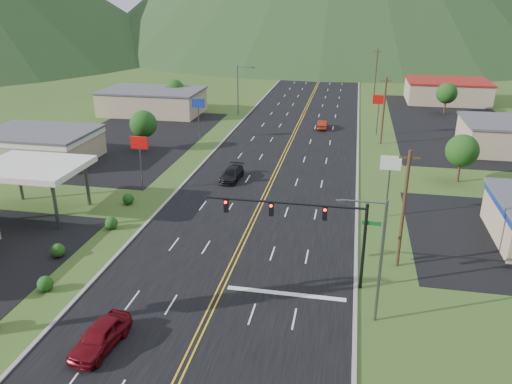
% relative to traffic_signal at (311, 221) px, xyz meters
% --- Properties ---
extents(curb_west, '(0.30, 460.00, 0.14)m').
position_rel_traffic_signal_xyz_m(curb_west, '(-16.63, -14.00, -5.33)').
color(curb_west, gray).
rests_on(curb_west, ground).
extents(traffic_signal, '(13.10, 0.43, 7.00)m').
position_rel_traffic_signal_xyz_m(traffic_signal, '(0.00, 0.00, 0.00)').
color(traffic_signal, black).
rests_on(traffic_signal, ground).
extents(streetlight_east, '(3.28, 0.25, 9.00)m').
position_rel_traffic_signal_xyz_m(streetlight_east, '(4.70, -4.00, -0.15)').
color(streetlight_east, '#59595E').
rests_on(streetlight_east, ground).
extents(streetlight_west, '(3.28, 0.25, 9.00)m').
position_rel_traffic_signal_xyz_m(streetlight_west, '(-18.16, 56.00, -0.15)').
color(streetlight_west, '#59595E').
rests_on(streetlight_west, ground).
extents(gas_canopy, '(10.00, 8.00, 5.30)m').
position_rel_traffic_signal_xyz_m(gas_canopy, '(-28.48, 8.00, -0.46)').
color(gas_canopy, white).
rests_on(gas_canopy, ground).
extents(building_west_mid, '(14.40, 10.40, 4.10)m').
position_rel_traffic_signal_xyz_m(building_west_mid, '(-38.48, 24.00, -3.06)').
color(building_west_mid, tan).
rests_on(building_west_mid, ground).
extents(building_west_far, '(18.40, 11.40, 4.50)m').
position_rel_traffic_signal_xyz_m(building_west_far, '(-34.48, 54.00, -3.07)').
color(building_west_far, tan).
rests_on(building_west_far, ground).
extents(building_east_far, '(16.40, 12.40, 4.50)m').
position_rel_traffic_signal_xyz_m(building_east_far, '(21.52, 76.00, -3.07)').
color(building_east_far, tan).
rests_on(building_east_far, ground).
extents(pole_sign_west_a, '(2.00, 0.18, 6.40)m').
position_rel_traffic_signal_xyz_m(pole_sign_west_a, '(-20.48, 16.00, -0.28)').
color(pole_sign_west_a, '#59595E').
rests_on(pole_sign_west_a, ground).
extents(pole_sign_west_b, '(2.00, 0.18, 6.40)m').
position_rel_traffic_signal_xyz_m(pole_sign_west_b, '(-20.48, 38.00, -0.28)').
color(pole_sign_west_b, '#59595E').
rests_on(pole_sign_west_b, ground).
extents(pole_sign_east_a, '(2.00, 0.18, 6.40)m').
position_rel_traffic_signal_xyz_m(pole_sign_east_a, '(6.52, 14.00, -0.28)').
color(pole_sign_east_a, '#59595E').
rests_on(pole_sign_east_a, ground).
extents(pole_sign_east_b, '(2.00, 0.18, 6.40)m').
position_rel_traffic_signal_xyz_m(pole_sign_east_b, '(6.52, 46.00, -0.28)').
color(pole_sign_east_b, '#59595E').
rests_on(pole_sign_east_b, ground).
extents(tree_west_a, '(3.84, 3.84, 5.82)m').
position_rel_traffic_signal_xyz_m(tree_west_a, '(-26.48, 31.00, -1.44)').
color(tree_west_a, '#382314').
rests_on(tree_west_a, ground).
extents(tree_west_b, '(3.84, 3.84, 5.82)m').
position_rel_traffic_signal_xyz_m(tree_west_b, '(-31.48, 58.00, -1.44)').
color(tree_west_b, '#382314').
rests_on(tree_west_b, ground).
extents(tree_east_a, '(3.84, 3.84, 5.82)m').
position_rel_traffic_signal_xyz_m(tree_east_a, '(15.52, 26.00, -1.44)').
color(tree_east_a, '#382314').
rests_on(tree_east_a, ground).
extents(tree_east_b, '(3.84, 3.84, 5.82)m').
position_rel_traffic_signal_xyz_m(tree_east_b, '(19.52, 64.00, -1.44)').
color(tree_east_b, '#382314').
rests_on(tree_east_b, ground).
extents(utility_pole_a, '(1.60, 0.28, 10.00)m').
position_rel_traffic_signal_xyz_m(utility_pole_a, '(7.02, 4.00, -0.20)').
color(utility_pole_a, '#382314').
rests_on(utility_pole_a, ground).
extents(utility_pole_b, '(1.60, 0.28, 10.00)m').
position_rel_traffic_signal_xyz_m(utility_pole_b, '(7.02, 41.00, -0.20)').
color(utility_pole_b, '#382314').
rests_on(utility_pole_b, ground).
extents(utility_pole_c, '(1.60, 0.28, 10.00)m').
position_rel_traffic_signal_xyz_m(utility_pole_c, '(7.02, 81.00, -0.20)').
color(utility_pole_c, '#382314').
rests_on(utility_pole_c, ground).
extents(utility_pole_d, '(1.60, 0.28, 10.00)m').
position_rel_traffic_signal_xyz_m(utility_pole_d, '(7.02, 121.00, -0.20)').
color(utility_pole_d, '#382314').
rests_on(utility_pole_d, ground).
extents(car_red_near, '(2.64, 5.22, 1.70)m').
position_rel_traffic_signal_xyz_m(car_red_near, '(-12.20, -10.31, -4.48)').
color(car_red_near, '#630B11').
rests_on(car_red_near, ground).
extents(car_dark_mid, '(2.31, 5.20, 1.48)m').
position_rel_traffic_signal_xyz_m(car_dark_mid, '(-11.30, 21.38, -4.59)').
color(car_dark_mid, black).
rests_on(car_dark_mid, ground).
extents(car_red_far, '(1.54, 4.33, 1.42)m').
position_rel_traffic_signal_xyz_m(car_red_far, '(-2.21, 48.36, -4.62)').
color(car_red_far, maroon).
rests_on(car_red_far, ground).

